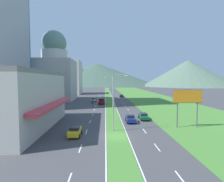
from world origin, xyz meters
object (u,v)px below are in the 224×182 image
at_px(street_lamp_near, 115,99).
at_px(street_lamp_mid, 113,90).
at_px(motorcycle_rider, 93,102).
at_px(billboard_roadside, 188,98).
at_px(car_1, 130,119).
at_px(pickup_truck_0, 101,101).
at_px(car_3, 75,131).
at_px(car_0, 122,96).
at_px(car_2, 144,116).
at_px(car_4, 93,100).

bearing_deg(street_lamp_near, street_lamp_mid, 88.23).
bearing_deg(motorcycle_rider, billboard_roadside, -149.51).
relative_size(street_lamp_mid, car_1, 2.36).
bearing_deg(pickup_truck_0, car_1, -167.13).
relative_size(street_lamp_mid, car_3, 2.45).
height_order(street_lamp_near, pickup_truck_0, street_lamp_near).
bearing_deg(car_0, street_lamp_near, -6.34).
height_order(car_2, car_4, car_4).
bearing_deg(car_2, billboard_roadside, 42.21).
bearing_deg(motorcycle_rider, car_1, -161.18).
bearing_deg(car_0, pickup_truck_0, -21.13).
distance_m(street_lamp_mid, car_4, 20.80).
relative_size(car_1, motorcycle_rider, 2.12).
xyz_separation_m(car_1, pickup_truck_0, (-6.78, 29.65, 0.18)).
bearing_deg(car_1, street_lamp_near, -29.60).
bearing_deg(car_3, car_0, -11.76).
bearing_deg(car_2, street_lamp_mid, -158.11).
relative_size(car_3, pickup_truck_0, 0.75).
xyz_separation_m(car_2, car_4, (-13.72, 34.63, 0.03)).
bearing_deg(car_3, billboard_roadside, -78.10).
xyz_separation_m(billboard_roadside, car_4, (-20.42, 42.01, -4.79)).
height_order(car_2, pickup_truck_0, pickup_truck_0).
distance_m(street_lamp_near, pickup_truck_0, 36.64).
bearing_deg(car_3, car_4, 0.10).
height_order(car_1, car_4, car_1).
xyz_separation_m(car_4, motorcycle_rider, (0.22, -7.73, -0.02)).
bearing_deg(street_lamp_near, car_4, 98.54).
xyz_separation_m(street_lamp_mid, car_1, (2.95, -18.53, -4.92)).
xyz_separation_m(car_2, car_3, (-13.64, -11.67, 0.06)).
bearing_deg(car_4, motorcycle_rider, -178.34).
distance_m(street_lamp_near, billboard_roadside, 13.96).
bearing_deg(pickup_truck_0, motorcycle_rider, 90.66).
height_order(car_1, car_2, car_1).
relative_size(street_lamp_mid, car_4, 2.27).
xyz_separation_m(street_lamp_mid, motorcycle_rider, (-7.14, 11.08, -4.98)).
relative_size(car_3, car_4, 0.92).
xyz_separation_m(car_0, pickup_truck_0, (-9.92, -25.68, 0.25)).
height_order(car_4, pickup_truck_0, pickup_truck_0).
bearing_deg(car_2, car_3, -49.46).
relative_size(street_lamp_near, motorcycle_rider, 5.03).
bearing_deg(pickup_truck_0, street_lamp_mid, -161.03).
relative_size(billboard_roadside, car_2, 1.52).
height_order(car_1, car_3, car_1).
height_order(street_lamp_near, car_1, street_lamp_near).
bearing_deg(car_0, car_3, -11.76).
distance_m(street_lamp_near, car_3, 8.50).
xyz_separation_m(billboard_roadside, car_2, (-6.70, 7.38, -4.82)).
relative_size(billboard_roadside, car_3, 1.77).
bearing_deg(street_lamp_near, car_1, 60.40).
distance_m(street_lamp_mid, car_2, 17.77).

